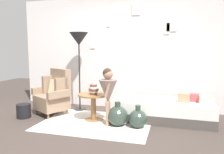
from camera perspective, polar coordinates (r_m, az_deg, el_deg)
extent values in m
plane|color=#423833|center=(3.66, -6.46, -15.05)|extent=(12.00, 12.00, 0.00)
cube|color=silver|center=(5.25, 1.34, 6.23)|extent=(4.80, 0.10, 2.60)
cube|color=white|center=(5.06, 14.00, 12.01)|extent=(0.11, 0.02, 0.24)
cube|color=silver|center=(5.06, 14.00, 12.02)|extent=(0.09, 0.01, 0.19)
cube|color=white|center=(5.19, 6.31, 17.10)|extent=(0.20, 0.02, 0.27)
cube|color=silver|center=(5.18, 6.30, 17.11)|extent=(0.15, 0.01, 0.21)
cube|color=white|center=(5.29, -0.92, 13.74)|extent=(0.09, 0.02, 0.16)
cube|color=gray|center=(5.28, -0.93, 13.74)|extent=(0.07, 0.01, 0.13)
cube|color=white|center=(5.38, -4.99, 8.05)|extent=(0.12, 0.02, 0.13)
cube|color=#9A9A91|center=(5.37, -5.00, 8.05)|extent=(0.10, 0.01, 0.10)
cube|color=white|center=(5.07, 15.17, 12.71)|extent=(0.22, 0.02, 0.25)
cube|color=#5C5C55|center=(5.06, 15.17, 12.72)|extent=(0.17, 0.01, 0.20)
cube|color=silver|center=(4.27, -4.21, -11.70)|extent=(2.03, 1.44, 0.01)
cylinder|color=olive|center=(5.04, -18.83, -8.45)|extent=(0.04, 0.04, 0.12)
cylinder|color=olive|center=(4.63, -16.17, -9.73)|extent=(0.04, 0.04, 0.12)
cylinder|color=olive|center=(5.25, -14.40, -7.70)|extent=(0.04, 0.04, 0.12)
cylinder|color=olive|center=(4.85, -11.48, -8.82)|extent=(0.04, 0.04, 0.12)
cube|color=#8C725B|center=(4.89, -15.31, -6.28)|extent=(0.80, 0.78, 0.30)
cube|color=#8C725B|center=(4.92, -13.15, -1.08)|extent=(0.59, 0.42, 0.55)
cube|color=#8C725B|center=(5.09, -15.93, -1.84)|extent=(0.22, 0.31, 0.39)
cube|color=#8C725B|center=(4.65, -12.81, -2.57)|extent=(0.22, 0.31, 0.39)
cube|color=#8C725B|center=(5.12, -17.42, -3.24)|extent=(0.33, 0.48, 0.14)
cube|color=#8C725B|center=(4.55, -13.55, -4.36)|extent=(0.33, 0.48, 0.14)
cube|color=beige|center=(4.87, -14.43, -2.57)|extent=(0.39, 0.32, 0.33)
cube|color=#4C4742|center=(4.51, 12.77, -9.70)|extent=(1.91, 0.83, 0.18)
cube|color=white|center=(4.45, 12.84, -7.23)|extent=(1.91, 0.83, 0.22)
cube|color=beige|center=(4.39, 22.99, -5.36)|extent=(0.23, 0.14, 0.15)
cube|color=#D64C56|center=(4.47, 20.52, -5.03)|extent=(0.21, 0.13, 0.15)
cube|color=tan|center=(4.33, 18.02, -5.16)|extent=(0.22, 0.14, 0.17)
cylinder|color=olive|center=(4.43, -4.78, -10.92)|extent=(0.33, 0.33, 0.02)
cylinder|color=olive|center=(4.36, -4.82, -7.81)|extent=(0.10, 0.10, 0.48)
cylinder|color=olive|center=(4.30, -4.85, -4.55)|extent=(0.60, 0.60, 0.03)
cylinder|color=brown|center=(4.25, -4.74, -4.23)|extent=(0.14, 0.14, 0.04)
cylinder|color=silver|center=(4.24, -4.74, -3.73)|extent=(0.17, 0.17, 0.04)
cylinder|color=brown|center=(4.23, -4.75, -3.23)|extent=(0.19, 0.19, 0.04)
cylinder|color=silver|center=(4.23, -4.75, -2.72)|extent=(0.17, 0.17, 0.04)
cylinder|color=brown|center=(4.22, -4.76, -2.22)|extent=(0.14, 0.14, 0.04)
cylinder|color=silver|center=(4.21, -4.77, -1.56)|extent=(0.07, 0.07, 0.06)
cylinder|color=black|center=(5.19, -8.24, -8.27)|extent=(0.28, 0.28, 0.02)
cylinder|color=black|center=(5.04, -8.41, 1.01)|extent=(0.03, 0.03, 1.66)
cone|color=#232328|center=(5.01, -8.57, 9.70)|extent=(0.41, 0.41, 0.29)
cylinder|color=#A37A60|center=(4.03, -1.19, -9.54)|extent=(0.07, 0.07, 0.45)
cylinder|color=#A37A60|center=(4.13, -0.88, -9.16)|extent=(0.07, 0.07, 0.45)
cone|color=gray|center=(3.98, -1.05, -3.74)|extent=(0.34, 0.34, 0.42)
cylinder|color=gray|center=(3.96, -1.05, -1.73)|extent=(0.17, 0.17, 0.16)
cylinder|color=#A37A60|center=(3.85, -1.14, -3.20)|extent=(0.12, 0.06, 0.29)
cylinder|color=#A37A60|center=(4.08, -0.41, -2.61)|extent=(0.12, 0.06, 0.29)
sphere|color=#A37A60|center=(3.94, -1.06, 0.73)|extent=(0.18, 0.18, 0.18)
sphere|color=#38281E|center=(3.94, -1.20, 1.06)|extent=(0.17, 0.17, 0.17)
cube|color=tan|center=(4.33, 10.82, -5.90)|extent=(0.24, 0.18, 0.03)
sphere|color=#2D3D33|center=(4.05, 1.47, -10.05)|extent=(0.37, 0.37, 0.37)
cylinder|color=#2D3D33|center=(4.00, 1.48, -7.00)|extent=(0.10, 0.10, 0.09)
sphere|color=#2D3D33|center=(3.99, 6.67, -10.69)|extent=(0.32, 0.32, 0.32)
cylinder|color=#2D3D33|center=(3.93, 6.72, -7.89)|extent=(0.09, 0.09, 0.09)
cylinder|color=black|center=(4.88, -21.85, -8.12)|extent=(0.28, 0.28, 0.28)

